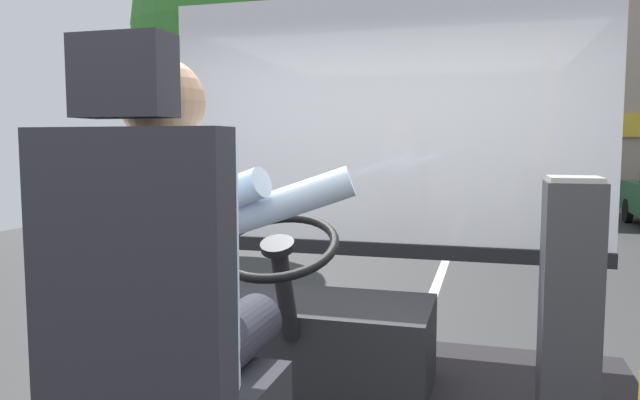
# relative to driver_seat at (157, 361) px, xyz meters

# --- Properties ---
(ground) EXTENTS (18.00, 44.00, 0.06)m
(ground) POSITION_rel_driver_seat_xyz_m (0.17, 9.29, -1.29)
(ground) COLOR #313131
(driver_seat) EXTENTS (0.48, 0.48, 1.35)m
(driver_seat) POSITION_rel_driver_seat_xyz_m (0.00, 0.00, 0.00)
(driver_seat) COLOR black
(driver_seat) RESTS_ON bus_floor
(bus_driver) EXTENTS (0.84, 0.57, 0.83)m
(bus_driver) POSITION_rel_driver_seat_xyz_m (-0.00, 0.11, 0.22)
(bus_driver) COLOR #282833
(bus_driver) RESTS_ON driver_seat
(steering_console) EXTENTS (1.10, 0.95, 0.83)m
(steering_console) POSITION_rel_driver_seat_xyz_m (-0.00, 1.30, -0.37)
(steering_console) COLOR black
(steering_console) RESTS_ON bus_floor
(fare_box) EXTENTS (0.21, 0.25, 0.99)m
(fare_box) POSITION_rel_driver_seat_xyz_m (1.09, 1.19, -0.09)
(fare_box) COLOR #333338
(fare_box) RESTS_ON bus_floor
(windshield_panel) EXTENTS (2.50, 0.08, 1.48)m
(windshield_panel) POSITION_rel_driver_seat_xyz_m (0.17, 2.11, 0.46)
(windshield_panel) COLOR white
(street_tree) EXTENTS (2.79, 2.79, 5.17)m
(street_tree) POSITION_rel_driver_seat_xyz_m (-3.77, 8.31, 2.48)
(street_tree) COLOR #4C3828
(street_tree) RESTS_ON ground
(shop_building) EXTENTS (9.22, 4.99, 5.91)m
(shop_building) POSITION_rel_driver_seat_xyz_m (4.59, 18.09, 1.68)
(shop_building) COLOR gray
(shop_building) RESTS_ON ground
(parked_car_black) EXTENTS (1.80, 3.84, 1.39)m
(parked_car_black) POSITION_rel_driver_seat_xyz_m (4.91, 18.49, -0.55)
(parked_car_black) COLOR black
(parked_car_black) RESTS_ON ground
(parked_car_white) EXTENTS (1.88, 3.89, 1.21)m
(parked_car_white) POSITION_rel_driver_seat_xyz_m (4.89, 23.67, -0.65)
(parked_car_white) COLOR silver
(parked_car_white) RESTS_ON ground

